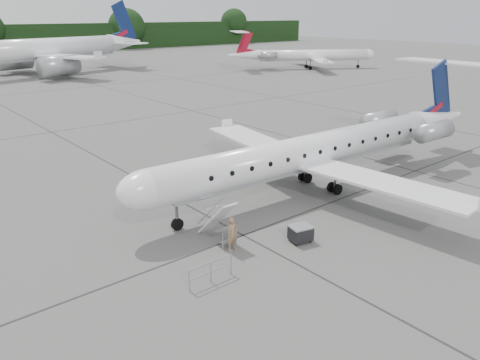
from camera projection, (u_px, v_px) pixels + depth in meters
ground at (352, 226)px, 25.54m from camera, size 320.00×320.00×0.00m
main_regional_jet at (311, 135)px, 29.42m from camera, size 30.07×22.29×7.47m
airstair at (217, 219)px, 23.61m from camera, size 0.96×2.38×2.34m
passenger at (232, 234)px, 22.72m from camera, size 0.65×0.45×1.73m
safety_railing at (211, 273)px, 20.04m from camera, size 2.20×0.08×1.00m
baggage_cart at (301, 233)px, 23.69m from camera, size 1.24×1.09×0.92m
bg_narrowbody at (44, 38)px, 84.60m from camera, size 42.23×34.60×13.28m
bg_regional_right at (314, 50)px, 96.01m from camera, size 35.84×33.00×7.66m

